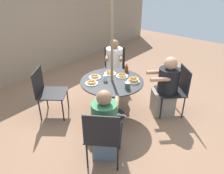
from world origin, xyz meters
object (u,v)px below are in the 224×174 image
at_px(pancake_plate_d, 92,83).
at_px(coffee_cup, 128,86).
at_px(patio_chair_south, 176,88).
at_px(patio_chair_north, 47,90).
at_px(patio_chair_east, 103,134).
at_px(diner_east, 105,127).
at_px(patio_table, 112,89).
at_px(pancake_plate_c, 95,77).
at_px(diner_west, 114,68).
at_px(diner_south, 166,89).
at_px(patio_chair_west, 114,65).
at_px(pancake_plate_a, 133,80).
at_px(pancake_plate_e, 122,76).
at_px(drinking_glass_a, 105,78).
at_px(syrup_bottle, 126,69).
at_px(pancake_plate_b, 110,73).

xyz_separation_m(pancake_plate_d, coffee_cup, (0.24, -0.56, 0.04)).
height_order(patio_chair_south, coffee_cup, patio_chair_south).
distance_m(patio_chair_north, patio_chair_east, 1.56).
relative_size(patio_chair_east, diner_east, 0.84).
height_order(patio_table, pancake_plate_c, pancake_plate_c).
bearing_deg(diner_west, diner_south, 138.85).
relative_size(patio_chair_west, diner_west, 0.78).
relative_size(patio_chair_north, diner_south, 0.81).
bearing_deg(diner_west, pancake_plate_a, 109.78).
relative_size(patio_table, coffee_cup, 9.85).
height_order(diner_south, pancake_plate_e, diner_south).
relative_size(patio_chair_west, coffee_cup, 8.18).
bearing_deg(diner_east, drinking_glass_a, 96.92).
relative_size(patio_table, pancake_plate_a, 5.08).
distance_m(diner_east, coffee_cup, 0.80).
relative_size(pancake_plate_d, syrup_bottle, 1.45).
distance_m(diner_west, pancake_plate_c, 0.95).
bearing_deg(diner_east, patio_table, 90.00).
xyz_separation_m(patio_table, pancake_plate_c, (-0.11, 0.30, 0.18)).
bearing_deg(pancake_plate_a, drinking_glass_a, 124.42).
xyz_separation_m(coffee_cup, drinking_glass_a, (-0.02, 0.46, -0.00)).
height_order(diner_south, pancake_plate_a, diner_south).
bearing_deg(patio_chair_west, patio_chair_east, 88.47).
bearing_deg(pancake_plate_e, pancake_plate_c, 135.22).
relative_size(pancake_plate_b, pancake_plate_d, 1.00).
relative_size(diner_south, diner_west, 0.97).
relative_size(pancake_plate_a, syrup_bottle, 1.45).
distance_m(patio_chair_north, pancake_plate_b, 1.16).
bearing_deg(patio_chair_east, pancake_plate_b, 92.39).
height_order(patio_chair_west, diner_west, diner_west).
height_order(diner_west, coffee_cup, diner_west).
distance_m(diner_east, diner_south, 1.49).
height_order(pancake_plate_d, syrup_bottle, syrup_bottle).
distance_m(patio_chair_north, diner_east, 1.45).
bearing_deg(patio_chair_north, drinking_glass_a, 89.08).
bearing_deg(patio_chair_east, pancake_plate_e, 83.09).
xyz_separation_m(diner_east, pancake_plate_a, (0.99, 0.22, 0.26)).
relative_size(pancake_plate_e, drinking_glass_a, 2.07).
height_order(diner_west, pancake_plate_b, diner_west).
xyz_separation_m(patio_chair_west, diner_west, (-0.14, -0.11, 0.01)).
relative_size(patio_table, diner_west, 0.94).
distance_m(patio_chair_east, diner_east, 0.19).
height_order(pancake_plate_b, pancake_plate_d, pancake_plate_d).
bearing_deg(pancake_plate_b, patio_chair_west, 33.73).
bearing_deg(diner_east, pancake_plate_c, 106.50).
bearing_deg(syrup_bottle, drinking_glass_a, 174.37).
xyz_separation_m(diner_west, pancake_plate_a, (-0.59, -0.89, 0.22)).
relative_size(diner_west, drinking_glass_a, 11.17).
bearing_deg(pancake_plate_c, syrup_bottle, -25.94).
relative_size(pancake_plate_b, pancake_plate_e, 1.00).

